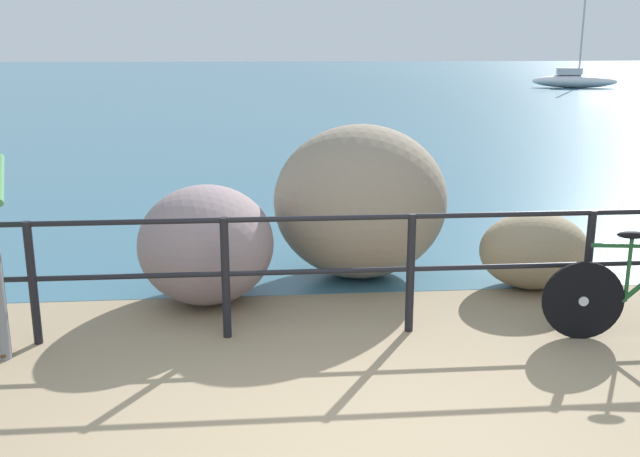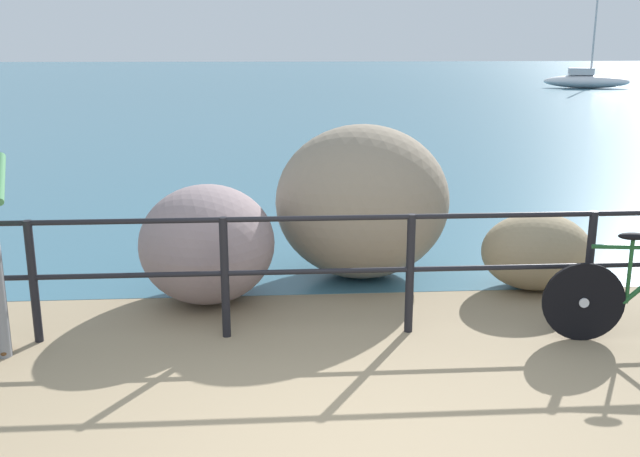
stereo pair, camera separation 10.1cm
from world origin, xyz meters
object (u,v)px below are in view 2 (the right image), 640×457
(breakwater_boulder_main, at_px, (362,202))
(breakwater_boulder_left, at_px, (207,244))
(sailboat, at_px, (586,80))
(breakwater_boulder_right, at_px, (536,251))

(breakwater_boulder_main, distance_m, breakwater_boulder_left, 1.68)
(sailboat, bearing_deg, breakwater_boulder_main, -98.96)
(breakwater_boulder_right, xyz_separation_m, sailboat, (14.38, 31.73, 0.04))
(breakwater_boulder_main, bearing_deg, sailboat, 62.78)
(breakwater_boulder_left, xyz_separation_m, sailboat, (17.58, 31.82, -0.13))
(breakwater_boulder_right, height_order, sailboat, sailboat)
(breakwater_boulder_left, relative_size, breakwater_boulder_right, 1.32)
(breakwater_boulder_main, relative_size, breakwater_boulder_left, 1.24)
(breakwater_boulder_main, height_order, sailboat, sailboat)
(breakwater_boulder_main, distance_m, sailboat, 35.08)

